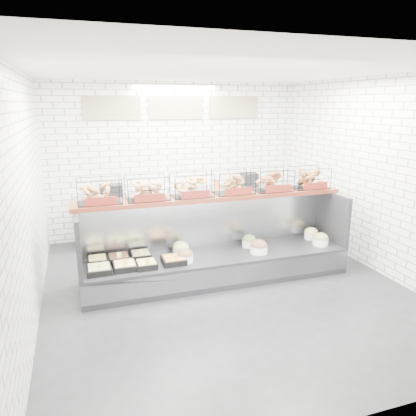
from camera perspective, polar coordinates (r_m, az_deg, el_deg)
name	(u,v)px	position (r m, az deg, el deg)	size (l,w,h in m)	color
ground	(224,286)	(6.03, 2.27, -10.95)	(5.50, 5.50, 0.00)	black
room_shell	(211,141)	(6.03, 0.44, 9.46)	(5.02, 5.51, 3.01)	white
display_case	(215,257)	(6.19, 1.03, -6.94)	(4.00, 0.90, 1.20)	black
bagel_shelf	(213,186)	(6.05, 0.71, 3.06)	(4.10, 0.50, 0.40)	#46180F
prep_counter	(181,214)	(8.05, -3.78, -0.79)	(4.00, 0.60, 1.20)	#93969B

